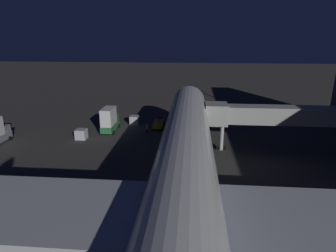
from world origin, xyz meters
TOP-DOWN VIEW (x-y plane):
  - ground_plane at (0.00, 0.00)m, footprint 320.00×320.00m
  - airliner_at_gate at (0.00, 11.26)m, footprint 49.64×70.66m
  - jet_bridge at (-13.14, -13.03)m, footprint 24.77×3.40m
  - ops_van at (14.13, -20.23)m, footprint 2.36×5.73m
  - belt_loader at (5.71, -23.30)m, footprint 1.96×7.95m
  - baggage_container_near_belt at (17.77, -15.85)m, footprint 1.72×1.63m
  - baggage_container_far_row at (10.60, -24.90)m, footprint 1.58×1.65m
  - ground_crew_by_belt_loader at (2.31, -25.10)m, footprint 0.40×0.40m
  - ground_crew_under_port_wing at (7.31, -19.65)m, footprint 0.40×0.40m
  - traffic_cone_nose_port at (-2.20, -23.14)m, footprint 0.36×0.36m
  - traffic_cone_nose_starboard at (2.20, -23.14)m, footprint 0.36×0.36m

SIDE VIEW (x-z plane):
  - ground_plane at x=0.00m, z-range 0.00..0.00m
  - traffic_cone_nose_port at x=-2.20m, z-range 0.00..0.55m
  - traffic_cone_nose_starboard at x=2.20m, z-range 0.00..0.55m
  - baggage_container_far_row at x=10.60m, z-range 0.00..1.67m
  - baggage_container_near_belt at x=17.77m, z-range 0.00..1.67m
  - belt_loader at x=5.71m, z-range -0.76..2.45m
  - ground_crew_under_port_wing at x=7.31m, z-range 0.09..1.87m
  - ground_crew_by_belt_loader at x=2.31m, z-range 0.10..1.96m
  - ops_van at x=14.13m, z-range -0.04..4.36m
  - airliner_at_gate at x=0.00m, z-range -4.18..15.10m
  - jet_bridge at x=-13.14m, z-range 2.03..9.14m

